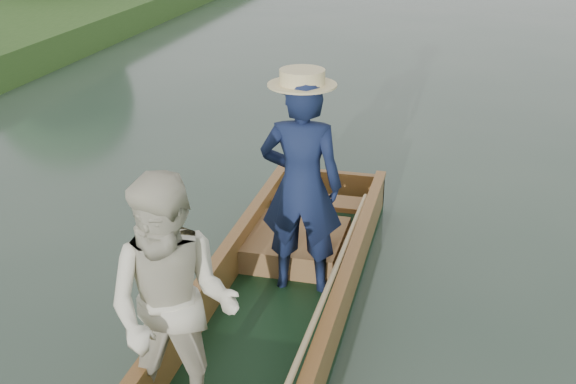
# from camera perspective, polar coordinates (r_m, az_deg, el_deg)

# --- Properties ---
(ground) EXTENTS (120.00, 120.00, 0.00)m
(ground) POSITION_cam_1_polar(r_m,az_deg,el_deg) (5.59, -1.54, -11.39)
(ground) COLOR #283D30
(ground) RESTS_ON ground
(punt) EXTENTS (1.24, 5.12, 1.89)m
(punt) POSITION_cam_1_polar(r_m,az_deg,el_deg) (5.14, -2.89, -6.61)
(punt) COLOR black
(punt) RESTS_ON ground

